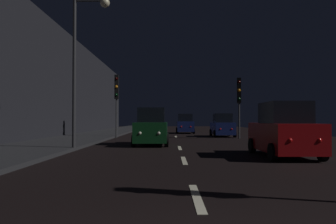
% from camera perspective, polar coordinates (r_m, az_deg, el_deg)
% --- Properties ---
extents(ground, '(26.37, 84.00, 0.02)m').
position_cam_1_polar(ground, '(27.54, 1.35, -4.31)').
color(ground, black).
extents(sidewalk_left, '(4.40, 84.00, 0.15)m').
position_cam_1_polar(sidewalk_left, '(28.28, -12.98, -4.02)').
color(sidewalk_left, '#28282B').
rests_on(sidewalk_left, ground).
extents(building_facade_left, '(0.80, 63.00, 8.83)m').
position_cam_1_polar(building_facade_left, '(25.84, -20.38, 5.41)').
color(building_facade_left, black).
rests_on(building_facade_left, ground).
extents(lane_centerline, '(0.16, 23.44, 0.01)m').
position_cam_1_polar(lane_centerline, '(15.30, 2.17, -6.63)').
color(lane_centerline, beige).
rests_on(lane_centerline, ground).
extents(traffic_light_far_left, '(0.33, 0.47, 4.94)m').
position_cam_1_polar(traffic_light_far_left, '(26.06, -8.95, 3.47)').
color(traffic_light_far_left, '#38383A').
rests_on(traffic_light_far_left, ground).
extents(traffic_light_far_right, '(0.37, 0.48, 4.54)m').
position_cam_1_polar(traffic_light_far_right, '(25.07, 12.25, 2.93)').
color(traffic_light_far_right, '#38383A').
rests_on(traffic_light_far_right, ground).
extents(streetlamp_overhead, '(1.70, 0.44, 7.03)m').
position_cam_1_polar(streetlamp_overhead, '(15.81, -14.33, 10.60)').
color(streetlamp_overhead, '#2D2D30').
rests_on(streetlamp_overhead, ground).
extents(car_approaching_headlights, '(1.90, 4.11, 2.07)m').
position_cam_1_polar(car_approaching_headlights, '(18.44, -2.85, -2.79)').
color(car_approaching_headlights, '#0F3819').
rests_on(car_approaching_headlights, ground).
extents(car_parked_right_far, '(1.77, 3.82, 1.93)m').
position_cam_1_polar(car_parked_right_far, '(27.72, 9.42, -2.43)').
color(car_parked_right_far, '#141E51').
rests_on(car_parked_right_far, ground).
extents(car_parked_right_near, '(1.91, 4.14, 2.08)m').
position_cam_1_polar(car_parked_right_near, '(13.37, 19.45, -3.25)').
color(car_parked_right_near, maroon).
rests_on(car_parked_right_near, ground).
extents(car_distant_taillights, '(1.84, 3.99, 2.01)m').
position_cam_1_polar(car_distant_taillights, '(34.11, 2.98, -2.17)').
color(car_distant_taillights, '#141E51').
rests_on(car_distant_taillights, ground).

